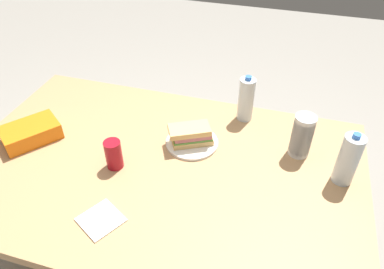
{
  "coord_description": "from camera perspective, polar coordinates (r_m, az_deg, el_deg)",
  "views": [
    {
      "loc": [
        -0.42,
        0.97,
        1.78
      ],
      "look_at": [
        -0.09,
        -0.17,
        0.81
      ],
      "focal_mm": 34.11,
      "sensor_mm": 36.0,
      "label": 1
    }
  ],
  "objects": [
    {
      "name": "paper_napkin",
      "position": [
        1.31,
        -14.05,
        -12.8
      ],
      "size": [
        0.18,
        0.18,
        0.01
      ],
      "primitive_type": "cube",
      "rotation": [
        0.0,
        0.0,
        5.77
      ],
      "color": "white",
      "rests_on": "dining_table"
    },
    {
      "name": "sandwich",
      "position": [
        1.52,
        -0.13,
        0.02
      ],
      "size": [
        0.2,
        0.17,
        0.08
      ],
      "color": "#DBB26B",
      "rests_on": "paper_plate"
    },
    {
      "name": "ground_plane",
      "position": [
        2.07,
        -3.92,
        -20.28
      ],
      "size": [
        8.0,
        8.0,
        0.0
      ],
      "primitive_type": "plane",
      "color": "gray"
    },
    {
      "name": "paper_plate",
      "position": [
        1.55,
        -0.0,
        -1.26
      ],
      "size": [
        0.22,
        0.22,
        0.01
      ],
      "primitive_type": "cylinder",
      "color": "white",
      "rests_on": "dining_table"
    },
    {
      "name": "plastic_cup_stack",
      "position": [
        1.52,
        16.82,
        -0.19
      ],
      "size": [
        0.08,
        0.08,
        0.18
      ],
      "color": "silver",
      "rests_on": "dining_table"
    },
    {
      "name": "soda_can_red",
      "position": [
        1.45,
        -12.15,
        -3.06
      ],
      "size": [
        0.07,
        0.07,
        0.12
      ],
      "primitive_type": "cylinder",
      "color": "maroon",
      "rests_on": "dining_table"
    },
    {
      "name": "dining_table",
      "position": [
        1.52,
        -5.03,
        -7.21
      ],
      "size": [
        1.6,
        1.02,
        0.76
      ],
      "color": "tan",
      "rests_on": "ground_plane"
    },
    {
      "name": "chip_bag",
      "position": [
        1.71,
        -23.88,
        0.32
      ],
      "size": [
        0.26,
        0.27,
        0.07
      ],
      "primitive_type": "cube",
      "rotation": [
        0.0,
        0.0,
        0.92
      ],
      "color": "orange",
      "rests_on": "dining_table"
    },
    {
      "name": "water_bottle_spare",
      "position": [
        1.44,
        23.23,
        -3.61
      ],
      "size": [
        0.08,
        0.08,
        0.22
      ],
      "color": "silver",
      "rests_on": "dining_table"
    },
    {
      "name": "water_bottle_tall",
      "position": [
        1.66,
        8.46,
        5.47
      ],
      "size": [
        0.07,
        0.07,
        0.22
      ],
      "color": "silver",
      "rests_on": "dining_table"
    }
  ]
}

